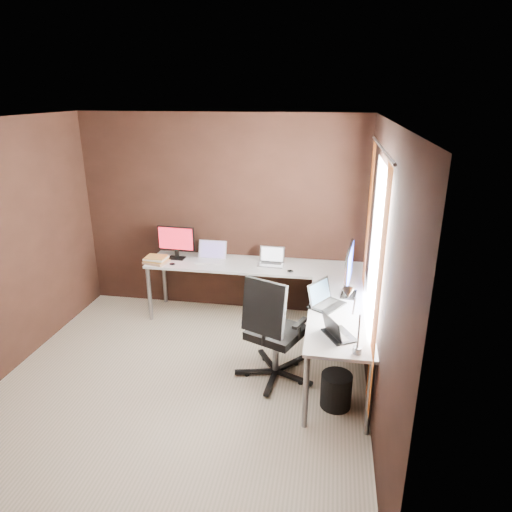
{
  "coord_description": "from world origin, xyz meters",
  "views": [
    {
      "loc": [
        1.37,
        -3.64,
        2.72
      ],
      "look_at": [
        0.59,
        0.95,
        1.04
      ],
      "focal_mm": 32.0,
      "sensor_mm": 36.0,
      "label": 1
    }
  ],
  "objects_px": {
    "book_stack": "(156,260)",
    "desk_lamp": "(351,312)",
    "wastebasket": "(336,390)",
    "laptop_black_small": "(337,332)",
    "laptop_white": "(211,257)",
    "monitor_left": "(176,241)",
    "monitor_right": "(349,269)",
    "office_chair": "(274,348)",
    "laptop_black_big": "(324,300)",
    "drawer_pedestal": "(331,315)",
    "laptop_silver": "(271,260)"
  },
  "relations": [
    {
      "from": "book_stack",
      "to": "desk_lamp",
      "type": "relative_size",
      "value": 0.59
    },
    {
      "from": "book_stack",
      "to": "wastebasket",
      "type": "distance_m",
      "value": 2.72
    },
    {
      "from": "laptop_black_small",
      "to": "desk_lamp",
      "type": "distance_m",
      "value": 0.36
    },
    {
      "from": "laptop_white",
      "to": "laptop_black_small",
      "type": "distance_m",
      "value": 2.26
    },
    {
      "from": "laptop_black_small",
      "to": "monitor_left",
      "type": "bearing_deg",
      "value": 21.34
    },
    {
      "from": "monitor_left",
      "to": "book_stack",
      "type": "height_order",
      "value": "monitor_left"
    },
    {
      "from": "wastebasket",
      "to": "monitor_right",
      "type": "bearing_deg",
      "value": 85.14
    },
    {
      "from": "office_chair",
      "to": "monitor_right",
      "type": "bearing_deg",
      "value": 59.54
    },
    {
      "from": "laptop_white",
      "to": "laptop_black_small",
      "type": "bearing_deg",
      "value": -45.9
    },
    {
      "from": "laptop_black_big",
      "to": "wastebasket",
      "type": "height_order",
      "value": "laptop_black_big"
    },
    {
      "from": "book_stack",
      "to": "office_chair",
      "type": "distance_m",
      "value": 1.98
    },
    {
      "from": "laptop_black_big",
      "to": "desk_lamp",
      "type": "relative_size",
      "value": 0.81
    },
    {
      "from": "monitor_left",
      "to": "laptop_white",
      "type": "distance_m",
      "value": 0.49
    },
    {
      "from": "desk_lamp",
      "to": "wastebasket",
      "type": "distance_m",
      "value": 0.93
    },
    {
      "from": "drawer_pedestal",
      "to": "laptop_black_big",
      "type": "bearing_deg",
      "value": -97.6
    },
    {
      "from": "laptop_black_small",
      "to": "desk_lamp",
      "type": "bearing_deg",
      "value": -179.33
    },
    {
      "from": "wastebasket",
      "to": "laptop_black_small",
      "type": "bearing_deg",
      "value": -139.28
    },
    {
      "from": "drawer_pedestal",
      "to": "office_chair",
      "type": "xyz_separation_m",
      "value": [
        -0.55,
        -0.88,
        0.02
      ]
    },
    {
      "from": "laptop_black_big",
      "to": "wastebasket",
      "type": "distance_m",
      "value": 0.87
    },
    {
      "from": "monitor_left",
      "to": "office_chair",
      "type": "bearing_deg",
      "value": -38.9
    },
    {
      "from": "laptop_black_big",
      "to": "desk_lamp",
      "type": "xyz_separation_m",
      "value": [
        0.23,
        -0.79,
        0.28
      ]
    },
    {
      "from": "laptop_silver",
      "to": "wastebasket",
      "type": "height_order",
      "value": "laptop_silver"
    },
    {
      "from": "drawer_pedestal",
      "to": "office_chair",
      "type": "bearing_deg",
      "value": -122.07
    },
    {
      "from": "laptop_silver",
      "to": "desk_lamp",
      "type": "distance_m",
      "value": 2.06
    },
    {
      "from": "laptop_white",
      "to": "wastebasket",
      "type": "height_order",
      "value": "laptop_white"
    },
    {
      "from": "monitor_left",
      "to": "book_stack",
      "type": "relative_size",
      "value": 1.52
    },
    {
      "from": "laptop_silver",
      "to": "monitor_right",
      "type": "bearing_deg",
      "value": -38.81
    },
    {
      "from": "monitor_right",
      "to": "laptop_silver",
      "type": "relative_size",
      "value": 2.03
    },
    {
      "from": "book_stack",
      "to": "desk_lamp",
      "type": "distance_m",
      "value": 2.83
    },
    {
      "from": "monitor_right",
      "to": "laptop_silver",
      "type": "xyz_separation_m",
      "value": [
        -0.9,
        0.76,
        -0.25
      ]
    },
    {
      "from": "laptop_silver",
      "to": "desk_lamp",
      "type": "height_order",
      "value": "desk_lamp"
    },
    {
      "from": "laptop_white",
      "to": "desk_lamp",
      "type": "xyz_separation_m",
      "value": [
        1.65,
        -1.83,
        0.28
      ]
    },
    {
      "from": "laptop_white",
      "to": "laptop_black_big",
      "type": "bearing_deg",
      "value": -35.16
    },
    {
      "from": "monitor_right",
      "to": "office_chair",
      "type": "xyz_separation_m",
      "value": [
        -0.69,
        -0.51,
        -0.7
      ]
    },
    {
      "from": "drawer_pedestal",
      "to": "laptop_black_small",
      "type": "height_order",
      "value": "laptop_black_small"
    },
    {
      "from": "wastebasket",
      "to": "monitor_left",
      "type": "bearing_deg",
      "value": 141.25
    },
    {
      "from": "monitor_right",
      "to": "laptop_white",
      "type": "height_order",
      "value": "monitor_right"
    },
    {
      "from": "laptop_silver",
      "to": "desk_lamp",
      "type": "xyz_separation_m",
      "value": [
        0.89,
        -1.83,
        0.29
      ]
    },
    {
      "from": "office_chair",
      "to": "monitor_left",
      "type": "bearing_deg",
      "value": 161.06
    },
    {
      "from": "book_stack",
      "to": "drawer_pedestal",
      "type": "bearing_deg",
      "value": -5.11
    },
    {
      "from": "book_stack",
      "to": "desk_lamp",
      "type": "height_order",
      "value": "desk_lamp"
    },
    {
      "from": "drawer_pedestal",
      "to": "laptop_white",
      "type": "xyz_separation_m",
      "value": [
        -1.51,
        0.39,
        0.48
      ]
    },
    {
      "from": "drawer_pedestal",
      "to": "laptop_silver",
      "type": "height_order",
      "value": "laptop_silver"
    },
    {
      "from": "drawer_pedestal",
      "to": "laptop_black_small",
      "type": "distance_m",
      "value": 1.35
    },
    {
      "from": "laptop_silver",
      "to": "laptop_black_big",
      "type": "height_order",
      "value": "laptop_black_big"
    },
    {
      "from": "laptop_black_small",
      "to": "drawer_pedestal",
      "type": "bearing_deg",
      "value": -27.26
    },
    {
      "from": "laptop_silver",
      "to": "book_stack",
      "type": "relative_size",
      "value": 0.99
    },
    {
      "from": "monitor_right",
      "to": "laptop_silver",
      "type": "distance_m",
      "value": 1.2
    },
    {
      "from": "laptop_white",
      "to": "desk_lamp",
      "type": "bearing_deg",
      "value": -47.01
    },
    {
      "from": "laptop_black_small",
      "to": "book_stack",
      "type": "xyz_separation_m",
      "value": [
        -2.2,
        1.45,
        -0.0
      ]
    }
  ]
}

